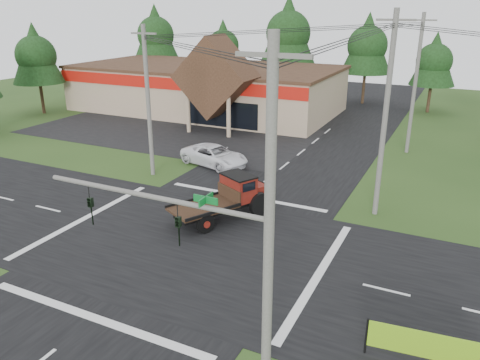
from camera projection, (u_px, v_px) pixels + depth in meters
The scene contains 19 objects.
ground at pixel (189, 243), 24.29m from camera, with size 120.00×120.00×0.00m, color #233F16.
road_ns at pixel (189, 243), 24.29m from camera, with size 12.00×120.00×0.02m, color black.
road_ew at pixel (189, 243), 24.29m from camera, with size 120.00×12.00×0.02m, color black.
parking_apron at pixel (169, 132), 46.06m from camera, with size 28.00×14.00×0.02m, color black.
cvs_building at pixel (207, 87), 54.72m from camera, with size 30.40×18.20×9.19m.
traffic_signal_mast at pixel (216, 257), 14.05m from camera, with size 8.12×0.24×7.00m.
utility_pole_nr at pixel (269, 232), 12.94m from camera, with size 2.00×0.30×11.00m.
utility_pole_nw at pixel (148, 101), 32.46m from camera, with size 2.00×0.30×10.50m.
utility_pole_ne at pixel (385, 116), 25.74m from camera, with size 2.00×0.30×11.50m.
utility_pole_n at pixel (415, 84), 37.61m from camera, with size 2.00×0.30×11.20m.
tree_row_a at pixel (156, 33), 67.56m from camera, with size 6.72×6.72×12.12m.
tree_row_b at pixel (223, 44), 65.62m from camera, with size 5.60×5.60×10.10m.
tree_row_c at pixel (288, 31), 59.99m from camera, with size 7.28×7.28×13.13m.
tree_row_d at pixel (368, 44), 57.21m from camera, with size 6.16×6.16×11.11m.
tree_row_e at pixel (434, 59), 52.71m from camera, with size 5.04×5.04×9.09m.
tree_side_w at pixel (36, 54), 51.95m from camera, with size 5.60×5.60×10.10m.
antique_flatbed_truck at pixel (222, 199), 26.66m from camera, with size 2.28×5.98×2.50m, color #58140C, non-canonical shape.
roadside_banner at pixel (429, 350), 15.65m from camera, with size 4.22×0.12×1.44m, color #73AC16, non-canonical shape.
white_pickup at pixel (214, 156), 36.08m from camera, with size 2.56×5.56×1.54m, color white.
Camera 1 is at (11.85, -18.33, 11.47)m, focal length 35.00 mm.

